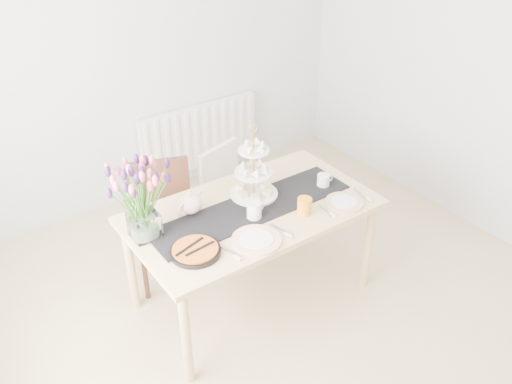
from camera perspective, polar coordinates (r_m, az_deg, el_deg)
room_shell at (r=2.89m, az=6.58°, el=2.78°), size 4.50×4.50×4.50m
radiator at (r=5.13m, az=-5.92°, el=5.88°), size 1.20×0.08×0.60m
dining_table at (r=3.55m, az=-0.40°, el=-2.81°), size 1.60×0.90×0.75m
chair_brown at (r=3.93m, az=-9.80°, el=-2.25°), size 0.57×0.57×0.89m
chair_white at (r=4.18m, az=-2.73°, el=0.04°), size 0.52×0.52×0.84m
table_runner at (r=3.50m, az=-0.40°, el=-1.74°), size 1.40×0.35×0.01m
tulip_vase at (r=3.16m, az=-12.15°, el=0.22°), size 0.60×0.60×0.51m
cake_stand at (r=3.57m, az=-0.23°, el=1.45°), size 0.32×0.32×0.47m
teapot at (r=3.45m, az=-6.95°, el=-1.20°), size 0.30×0.28×0.16m
cream_jug at (r=3.75m, az=7.10°, el=1.21°), size 0.10×0.10×0.09m
tart_tin at (r=3.15m, az=-6.40°, el=-6.18°), size 0.30×0.30×0.04m
mug_white at (r=3.39m, az=-0.19°, el=-1.98°), size 0.11×0.11×0.11m
mug_orange at (r=3.45m, az=5.12°, el=-1.48°), size 0.12×0.12×0.11m
plate_left at (r=3.22m, az=0.05°, el=-5.07°), size 0.36×0.36×0.02m
plate_right at (r=3.61m, az=9.26°, el=-1.09°), size 0.29×0.29×0.01m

